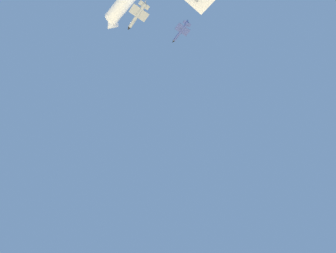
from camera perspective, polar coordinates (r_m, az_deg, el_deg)
name	(u,v)px	position (r m, az deg, el deg)	size (l,w,h in m)	color
chase_jet_lead	(137,16)	(129.71, -6.53, 22.29)	(15.33, 8.76, 4.00)	#999EA3
chase_jet_left_wing	(181,32)	(161.72, 2.74, 19.43)	(15.32, 8.83, 4.00)	#38478C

